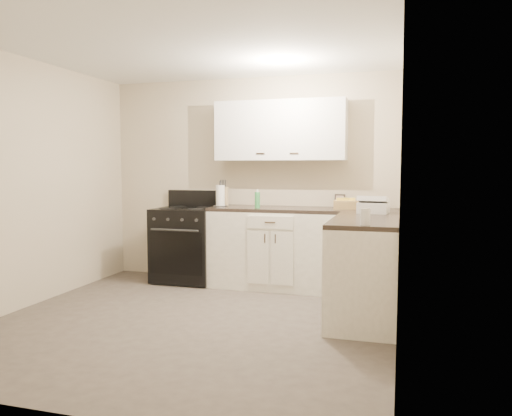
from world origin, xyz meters
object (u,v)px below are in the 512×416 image
(wicker_basket, at_px, (346,205))
(countertop_grill, at_px, (373,208))
(paper_towel, at_px, (220,196))
(knife_block, at_px, (223,196))
(stove, at_px, (187,244))

(wicker_basket, bearing_deg, countertop_grill, -52.55)
(paper_towel, relative_size, countertop_grill, 0.85)
(knife_block, distance_m, paper_towel, 0.10)
(stove, relative_size, knife_block, 3.97)
(knife_block, relative_size, wicker_basket, 0.79)
(stove, height_order, countertop_grill, countertop_grill)
(paper_towel, xyz_separation_m, countertop_grill, (1.81, -0.37, -0.07))
(knife_block, xyz_separation_m, paper_towel, (0.00, -0.10, 0.01))
(stove, relative_size, wicker_basket, 3.14)
(stove, bearing_deg, countertop_grill, -9.21)
(knife_block, bearing_deg, paper_towel, -92.12)
(paper_towel, bearing_deg, wicker_basket, 1.93)
(paper_towel, height_order, wicker_basket, paper_towel)
(stove, distance_m, paper_towel, 0.75)
(stove, bearing_deg, paper_towel, 0.19)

